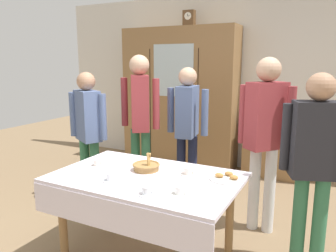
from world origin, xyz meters
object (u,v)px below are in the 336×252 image
object	(u,v)px
tea_cup_near_left	(111,178)
pastry_plate	(227,178)
person_beside_shelf	(265,128)
person_behind_table_left	(88,126)
dining_table	(144,189)
wall_cabinet	(179,98)
spoon_far_right	(198,189)
book_stack	(278,117)
tea_cup_center	(180,191)
person_behind_table_right	(187,121)
bookshelf_low	(276,149)
bread_basket	(146,166)
tea_cup_far_left	(147,191)
tea_cup_back_edge	(98,163)
person_by_cabinet	(315,155)
spoon_front_edge	(148,162)
tea_cup_near_right	(188,172)
spoon_near_right	(72,178)
person_near_right_end	(140,113)
mantel_clock	(189,18)

from	to	relation	value
tea_cup_near_left	pastry_plate	distance (m)	0.93
person_beside_shelf	person_behind_table_left	xyz separation A→B (m)	(-1.96, -0.26, -0.11)
dining_table	wall_cabinet	distance (m)	2.78
spoon_far_right	person_beside_shelf	bearing A→B (deg)	74.39
book_stack	tea_cup_center	distance (m)	2.84
person_beside_shelf	person_behind_table_right	bearing A→B (deg)	159.89
tea_cup_near_left	person_beside_shelf	xyz separation A→B (m)	(0.96, 1.17, 0.28)
bookshelf_low	bread_basket	size ratio (longest dim) A/B	3.78
tea_cup_far_left	spoon_far_right	size ratio (longest dim) A/B	1.09
tea_cup_back_edge	person_by_cabinet	size ratio (longest dim) A/B	0.08
person_beside_shelf	bookshelf_low	bearing A→B (deg)	94.69
person_beside_shelf	tea_cup_center	bearing A→B (deg)	-106.94
bread_basket	spoon_far_right	size ratio (longest dim) A/B	2.02
wall_cabinet	spoon_far_right	distance (m)	2.99
dining_table	spoon_front_edge	distance (m)	0.40
book_stack	tea_cup_center	bearing A→B (deg)	-94.39
tea_cup_near_right	tea_cup_back_edge	bearing A→B (deg)	-168.44
spoon_near_right	person_behind_table_right	bearing A→B (deg)	79.54
book_stack	spoon_far_right	xyz separation A→B (m)	(-0.14, -2.68, -0.14)
dining_table	bookshelf_low	distance (m)	2.72
bookshelf_low	bread_basket	distance (m)	2.61
person_behind_table_left	spoon_far_right	bearing A→B (deg)	-24.07
spoon_front_edge	person_behind_table_right	world-z (taller)	person_behind_table_right
bookshelf_low	spoon_far_right	size ratio (longest dim) A/B	7.63
tea_cup_back_edge	tea_cup_far_left	distance (m)	0.81
wall_cabinet	tea_cup_near_left	world-z (taller)	wall_cabinet
spoon_far_right	person_near_right_end	world-z (taller)	person_near_right_end
bookshelf_low	person_behind_table_right	size ratio (longest dim) A/B	0.56
tea_cup_near_left	pastry_plate	xyz separation A→B (m)	(0.81, 0.46, -0.02)
tea_cup_back_edge	bread_basket	bearing A→B (deg)	13.41
mantel_clock	person_behind_table_left	bearing A→B (deg)	-103.17
bookshelf_low	person_by_cabinet	distance (m)	2.29
tea_cup_near_right	bread_basket	distance (m)	0.38
spoon_far_right	person_behind_table_left	distance (m)	1.84
tea_cup_far_left	spoon_front_edge	bearing A→B (deg)	120.16
dining_table	person_beside_shelf	world-z (taller)	person_beside_shelf
tea_cup_near_right	bread_basket	xyz separation A→B (m)	(-0.37, -0.06, 0.01)
tea_cup_back_edge	tea_cup_near_right	distance (m)	0.84
tea_cup_near_left	person_behind_table_right	world-z (taller)	person_behind_table_right
book_stack	dining_table	bearing A→B (deg)	-103.55
spoon_near_right	person_beside_shelf	xyz separation A→B (m)	(1.27, 1.26, 0.30)
wall_cabinet	person_behind_table_left	xyz separation A→B (m)	(-0.28, -1.88, -0.16)
person_behind_table_left	person_by_cabinet	world-z (taller)	person_by_cabinet
person_behind_table_left	book_stack	bearing A→B (deg)	46.71
person_beside_shelf	mantel_clock	bearing A→B (deg)	133.11
mantel_clock	spoon_near_right	bearing A→B (deg)	-85.17
spoon_near_right	person_behind_table_left	size ratio (longest dim) A/B	0.08
book_stack	spoon_front_edge	bearing A→B (deg)	-109.26
spoon_far_right	person_behind_table_right	world-z (taller)	person_behind_table_right
mantel_clock	person_beside_shelf	distance (m)	2.55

